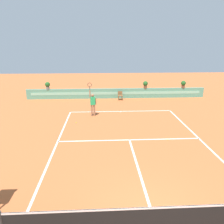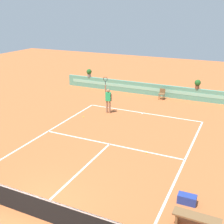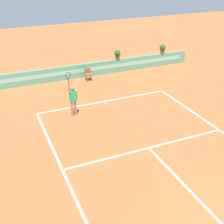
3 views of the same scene
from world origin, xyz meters
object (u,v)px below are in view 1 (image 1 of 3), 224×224
object	(u,v)px
tennis_player	(93,103)
tennis_ball_mid_court	(167,140)
tennis_ball_near_baseline	(76,123)
potted_plant_right	(145,84)
ball_kid_chair	(120,95)
potted_plant_far_left	(48,85)
potted_plant_far_right	(183,84)

from	to	relation	value
tennis_player	tennis_ball_mid_court	distance (m)	6.48
tennis_ball_near_baseline	tennis_ball_mid_court	distance (m)	6.38
tennis_ball_near_baseline	potted_plant_right	xyz separation A→B (m)	(6.29, 7.04, 1.38)
tennis_ball_near_baseline	ball_kid_chair	bearing A→B (deg)	59.75
tennis_ball_mid_court	potted_plant_far_left	distance (m)	13.66
ball_kid_chair	potted_plant_far_left	world-z (taller)	potted_plant_far_left
tennis_ball_mid_court	potted_plant_far_left	world-z (taller)	potted_plant_far_left
tennis_ball_mid_court	potted_plant_far_left	bearing A→B (deg)	131.68
ball_kid_chair	potted_plant_right	world-z (taller)	potted_plant_right
tennis_player	potted_plant_far_left	distance (m)	7.21
tennis_ball_near_baseline	potted_plant_far_left	distance (m)	7.97
tennis_ball_near_baseline	potted_plant_far_right	size ratio (longest dim) A/B	0.09
potted_plant_right	potted_plant_far_right	distance (m)	3.92
tennis_player	tennis_ball_near_baseline	world-z (taller)	tennis_player
potted_plant_far_left	potted_plant_far_right	xyz separation A→B (m)	(13.68, 0.00, 0.00)
tennis_player	tennis_ball_mid_court	bearing A→B (deg)	-46.37
potted_plant_right	potted_plant_far_left	distance (m)	9.76
potted_plant_right	tennis_ball_mid_court	bearing A→B (deg)	-94.09
tennis_ball_near_baseline	potted_plant_far_left	world-z (taller)	potted_plant_far_left
tennis_ball_near_baseline	potted_plant_far_right	distance (m)	12.47
tennis_ball_mid_court	potted_plant_far_right	distance (m)	11.25
tennis_ball_near_baseline	potted_plant_right	size ratio (longest dim) A/B	0.09
tennis_ball_mid_court	potted_plant_far_left	xyz separation A→B (m)	(-9.04, 10.15, 1.38)
potted_plant_far_right	tennis_ball_near_baseline	bearing A→B (deg)	-145.42
tennis_ball_mid_court	potted_plant_right	size ratio (longest dim) A/B	0.09
ball_kid_chair	potted_plant_far_left	size ratio (longest dim) A/B	1.17
tennis_ball_mid_court	potted_plant_far_right	world-z (taller)	potted_plant_far_right
potted_plant_far_left	tennis_ball_near_baseline	bearing A→B (deg)	-63.72
ball_kid_chair	potted_plant_far_left	xyz separation A→B (m)	(-7.15, 0.73, 0.93)
ball_kid_chair	tennis_ball_mid_court	size ratio (longest dim) A/B	12.50
tennis_ball_near_baseline	potted_plant_right	bearing A→B (deg)	48.21
potted_plant_far_right	tennis_player	bearing A→B (deg)	-148.66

